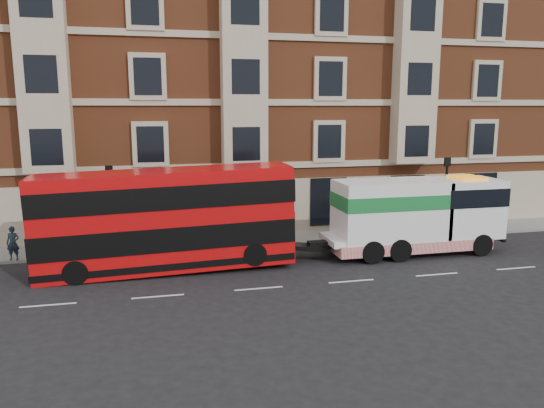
{
  "coord_description": "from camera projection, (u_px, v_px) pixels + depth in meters",
  "views": [
    {
      "loc": [
        -4.15,
        -20.08,
        7.28
      ],
      "look_at": [
        1.49,
        4.0,
        2.71
      ],
      "focal_mm": 35.0,
      "sensor_mm": 36.0,
      "label": 1
    }
  ],
  "objects": [
    {
      "name": "victorian_terrace",
      "position": [
        218.0,
        62.0,
        34.12
      ],
      "size": [
        45.0,
        12.0,
        20.4
      ],
      "color": "brown",
      "rests_on": "ground"
    },
    {
      "name": "double_decker_bus",
      "position": [
        166.0,
        218.0,
        23.48
      ],
      "size": [
        11.2,
        2.57,
        4.53
      ],
      "color": "red",
      "rests_on": "ground"
    },
    {
      "name": "ground",
      "position": [
        259.0,
        289.0,
        21.48
      ],
      "size": [
        120.0,
        120.0,
        0.0
      ],
      "primitive_type": "plane",
      "color": "black",
      "rests_on": "ground"
    },
    {
      "name": "lamp_post_west",
      "position": [
        111.0,
        203.0,
        25.58
      ],
      "size": [
        0.35,
        0.15,
        4.35
      ],
      "color": "black",
      "rests_on": "sidewalk"
    },
    {
      "name": "tow_truck",
      "position": [
        414.0,
        215.0,
        26.26
      ],
      "size": [
        8.97,
        2.65,
        3.74
      ],
      "color": "white",
      "rests_on": "ground"
    },
    {
      "name": "lamp_post_east",
      "position": [
        446.0,
        190.0,
        29.62
      ],
      "size": [
        0.35,
        0.15,
        4.35
      ],
      "color": "black",
      "rests_on": "sidewalk"
    },
    {
      "name": "sidewalk",
      "position": [
        230.0,
        242.0,
        28.65
      ],
      "size": [
        90.0,
        3.0,
        0.15
      ],
      "primitive_type": "cube",
      "color": "slate",
      "rests_on": "ground"
    },
    {
      "name": "pedestrian",
      "position": [
        13.0,
        243.0,
        24.84
      ],
      "size": [
        0.63,
        0.45,
        1.61
      ],
      "primitive_type": "imported",
      "rotation": [
        0.0,
        0.0,
        -0.12
      ],
      "color": "#1B2B36",
      "rests_on": "sidewalk"
    }
  ]
}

